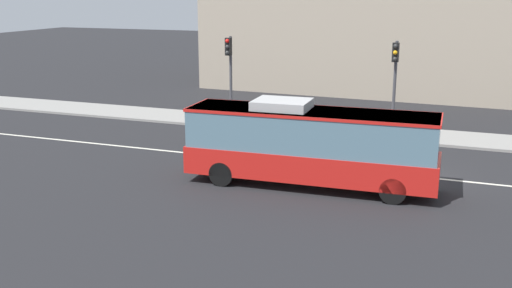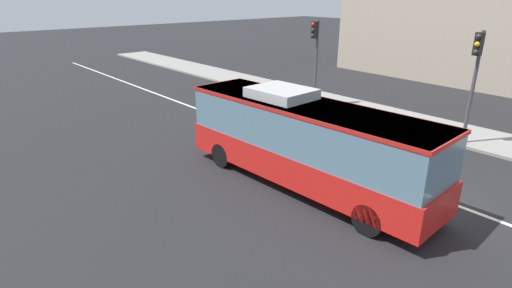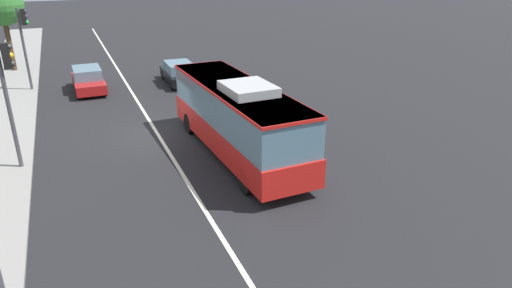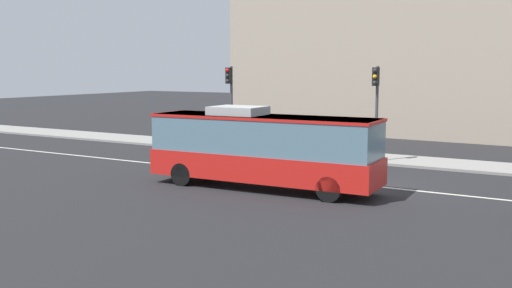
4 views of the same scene
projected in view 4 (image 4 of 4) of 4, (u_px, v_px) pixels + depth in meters
ground_plane at (370, 186)px, 25.36m from camera, size 160.00×160.00×0.00m
sidewalk_kerb at (415, 162)px, 31.58m from camera, size 80.00×3.42×0.14m
lane_centre_line at (370, 186)px, 25.36m from camera, size 76.00×0.16×0.01m
transit_bus at (262, 146)px, 24.67m from camera, size 10.09×2.90×3.46m
traffic_light_near_corner at (230, 94)px, 35.21m from camera, size 0.33×0.62×5.20m
traffic_light_mid_block at (376, 97)px, 30.77m from camera, size 0.32×0.62×5.20m
office_block_background at (404, 48)px, 48.85m from camera, size 25.80×15.75×13.60m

